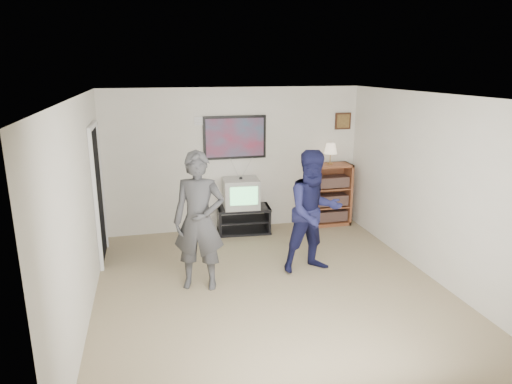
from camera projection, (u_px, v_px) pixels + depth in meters
name	position (u px, v px, depth m)	size (l,w,h in m)	color
room_shell	(266.00, 191.00, 5.98)	(4.51, 5.00, 2.51)	#7C6F4E
media_stand	(244.00, 219.00, 8.04)	(0.96, 0.58, 0.46)	black
crt_television	(241.00, 193.00, 7.90)	(0.60, 0.51, 0.51)	#ACACA7
bookshelf	(331.00, 194.00, 8.37)	(0.69, 0.39, 1.14)	brown
table_lamp	(330.00, 154.00, 8.18)	(0.24, 0.24, 0.38)	beige
person_tall	(199.00, 221.00, 5.86)	(0.67, 0.44, 1.83)	#3A3A3D
person_short	(314.00, 212.00, 6.36)	(0.85, 0.66, 1.75)	#171941
controller_left	(200.00, 194.00, 6.00)	(0.03, 0.12, 0.03)	white
controller_right	(308.00, 190.00, 6.53)	(0.04, 0.12, 0.04)	white
poster	(235.00, 137.00, 7.88)	(1.10, 0.03, 0.75)	black
air_vent	(203.00, 121.00, 7.68)	(0.28, 0.02, 0.14)	white
small_picture	(343.00, 121.00, 8.27)	(0.30, 0.03, 0.30)	#3C1F13
doorway	(98.00, 195.00, 6.73)	(0.03, 0.85, 2.00)	black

